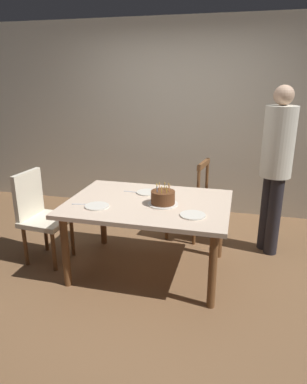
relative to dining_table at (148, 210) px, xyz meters
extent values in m
plane|color=brown|center=(0.00, 0.00, -0.65)|extent=(6.40, 6.40, 0.00)
cube|color=beige|center=(0.00, 1.85, 0.65)|extent=(6.40, 0.10, 2.60)
cube|color=beige|center=(0.00, 0.00, 0.06)|extent=(1.52, 1.09, 0.04)
cylinder|color=brown|center=(-0.66, -0.45, -0.30)|extent=(0.07, 0.07, 0.69)
cylinder|color=brown|center=(0.66, -0.45, -0.30)|extent=(0.07, 0.07, 0.69)
cylinder|color=brown|center=(-0.66, 0.45, -0.30)|extent=(0.07, 0.07, 0.69)
cylinder|color=brown|center=(0.66, 0.45, -0.30)|extent=(0.07, 0.07, 0.69)
cylinder|color=silver|center=(0.15, -0.04, 0.09)|extent=(0.28, 0.28, 0.01)
cylinder|color=#563019|center=(0.15, -0.04, 0.15)|extent=(0.22, 0.22, 0.12)
cylinder|color=#F2994C|center=(0.21, -0.04, 0.24)|extent=(0.01, 0.01, 0.05)
sphere|color=#FFC64C|center=(0.21, -0.04, 0.27)|extent=(0.01, 0.01, 0.01)
cylinder|color=#F2994C|center=(0.19, 0.00, 0.24)|extent=(0.01, 0.01, 0.05)
sphere|color=#FFC64C|center=(0.19, 0.00, 0.27)|extent=(0.01, 0.01, 0.01)
cylinder|color=yellow|center=(0.15, 0.02, 0.24)|extent=(0.01, 0.01, 0.05)
sphere|color=#FFC64C|center=(0.15, 0.02, 0.27)|extent=(0.01, 0.01, 0.01)
cylinder|color=#F2994C|center=(0.11, 0.00, 0.24)|extent=(0.01, 0.01, 0.05)
sphere|color=#FFC64C|center=(0.11, 0.00, 0.27)|extent=(0.01, 0.01, 0.01)
cylinder|color=yellow|center=(0.09, -0.04, 0.24)|extent=(0.01, 0.01, 0.05)
sphere|color=#FFC64C|center=(0.09, -0.04, 0.27)|extent=(0.01, 0.01, 0.01)
cylinder|color=#4C7FE5|center=(0.10, -0.08, 0.24)|extent=(0.01, 0.01, 0.05)
sphere|color=#FFC64C|center=(0.10, -0.08, 0.27)|extent=(0.01, 0.01, 0.01)
cylinder|color=yellow|center=(0.15, -0.10, 0.24)|extent=(0.01, 0.01, 0.05)
sphere|color=#FFC64C|center=(0.15, -0.10, 0.27)|extent=(0.01, 0.01, 0.01)
cylinder|color=yellow|center=(0.19, -0.09, 0.24)|extent=(0.01, 0.01, 0.05)
sphere|color=#FFC64C|center=(0.19, -0.09, 0.27)|extent=(0.01, 0.01, 0.01)
cylinder|color=silver|center=(-0.42, -0.25, 0.09)|extent=(0.22, 0.22, 0.01)
cylinder|color=silver|center=(-0.08, 0.25, 0.09)|extent=(0.22, 0.22, 0.01)
cylinder|color=silver|center=(0.46, -0.25, 0.09)|extent=(0.22, 0.22, 0.01)
cube|color=silver|center=(-0.58, -0.23, 0.08)|extent=(0.18, 0.05, 0.01)
cube|color=silver|center=(-0.24, 0.23, 0.08)|extent=(0.18, 0.03, 0.01)
cube|color=tan|center=(0.22, 0.87, -0.20)|extent=(0.50, 0.50, 0.05)
cylinder|color=brown|center=(0.08, 1.06, -0.44)|extent=(0.04, 0.04, 0.42)
cylinder|color=brown|center=(0.03, 0.73, -0.44)|extent=(0.04, 0.04, 0.42)
cylinder|color=brown|center=(0.42, 1.01, -0.44)|extent=(0.04, 0.04, 0.42)
cylinder|color=brown|center=(0.36, 0.67, -0.44)|extent=(0.04, 0.04, 0.42)
cylinder|color=brown|center=(0.45, 1.01, 0.05)|extent=(0.04, 0.04, 0.50)
cylinder|color=brown|center=(0.39, 0.66, 0.05)|extent=(0.04, 0.04, 0.50)
cube|color=brown|center=(0.42, 0.83, 0.27)|extent=(0.10, 0.40, 0.06)
cube|color=beige|center=(-1.06, -0.06, -0.20)|extent=(0.48, 0.48, 0.05)
cylinder|color=brown|center=(-0.91, -0.25, -0.44)|extent=(0.04, 0.04, 0.42)
cylinder|color=brown|center=(-0.88, 0.09, -0.44)|extent=(0.04, 0.04, 0.42)
cylinder|color=brown|center=(-1.25, -0.22, -0.44)|extent=(0.04, 0.04, 0.42)
cylinder|color=brown|center=(-1.22, 0.12, -0.44)|extent=(0.04, 0.04, 0.42)
cube|color=beige|center=(-1.26, -0.04, 0.05)|extent=(0.08, 0.40, 0.50)
cylinder|color=#262328|center=(1.14, 0.78, -0.22)|extent=(0.14, 0.14, 0.86)
cylinder|color=#262328|center=(1.21, 0.67, -0.22)|extent=(0.14, 0.14, 0.86)
cylinder|color=silver|center=(1.18, 0.73, 0.57)|extent=(0.32, 0.32, 0.72)
sphere|color=#D8AD8C|center=(1.18, 0.73, 1.03)|extent=(0.20, 0.20, 0.20)
camera|label=1|loc=(0.80, -2.97, 1.21)|focal=32.39mm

